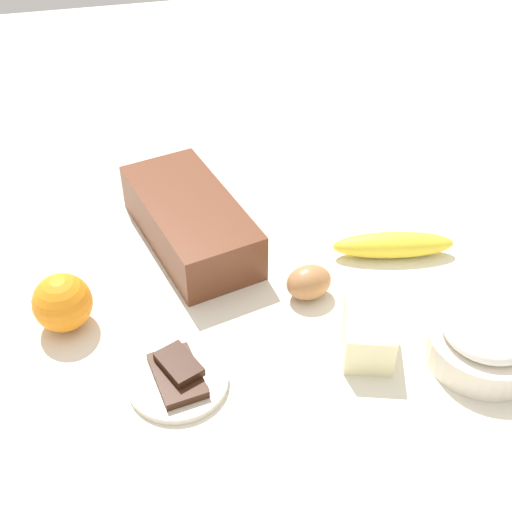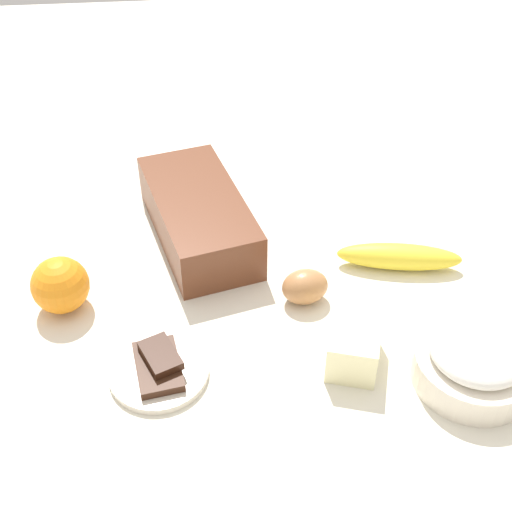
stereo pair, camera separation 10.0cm
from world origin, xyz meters
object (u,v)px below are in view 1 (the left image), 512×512
at_px(orange_fruit, 62,303).
at_px(loaf_pan, 190,220).
at_px(flour_bowl, 486,339).
at_px(chocolate_plate, 178,378).
at_px(banana, 393,245).
at_px(butter_block, 368,335).
at_px(egg_near_butter, 309,282).

bearing_deg(orange_fruit, loaf_pan, -54.12).
xyz_separation_m(flour_bowl, chocolate_plate, (0.05, 0.40, -0.02)).
height_order(banana, butter_block, butter_block).
distance_m(flour_bowl, butter_block, 0.15).
xyz_separation_m(banana, orange_fruit, (-0.04, 0.50, 0.02)).
relative_size(banana, butter_block, 2.11).
bearing_deg(orange_fruit, flour_bowl, -109.49).
relative_size(egg_near_butter, chocolate_plate, 0.52).
bearing_deg(butter_block, banana, -31.33).
distance_m(flour_bowl, banana, 0.23).
relative_size(orange_fruit, butter_block, 0.91).
relative_size(banana, egg_near_butter, 2.81).
bearing_deg(butter_block, orange_fruit, 69.84).
bearing_deg(banana, flour_bowl, -171.18).
xyz_separation_m(butter_block, egg_near_butter, (0.12, 0.05, -0.00)).
bearing_deg(loaf_pan, egg_near_butter, -152.79).
bearing_deg(egg_near_butter, banana, -69.34).
xyz_separation_m(banana, chocolate_plate, (-0.18, 0.36, -0.01)).
distance_m(loaf_pan, orange_fruit, 0.25).
distance_m(egg_near_butter, chocolate_plate, 0.24).
bearing_deg(loaf_pan, chocolate_plate, 153.37).
bearing_deg(loaf_pan, banana, -123.83).
xyz_separation_m(egg_near_butter, chocolate_plate, (-0.12, 0.21, -0.02)).
height_order(loaf_pan, egg_near_butter, loaf_pan).
xyz_separation_m(loaf_pan, flour_bowl, (-0.33, -0.34, -0.01)).
xyz_separation_m(flour_bowl, egg_near_butter, (0.17, 0.19, -0.01)).
distance_m(loaf_pan, chocolate_plate, 0.29).
bearing_deg(chocolate_plate, orange_fruit, 44.05).
bearing_deg(egg_near_butter, flour_bowl, -131.45).
bearing_deg(chocolate_plate, egg_near_butter, -60.31).
height_order(loaf_pan, banana, loaf_pan).
bearing_deg(flour_bowl, loaf_pan, 45.21).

